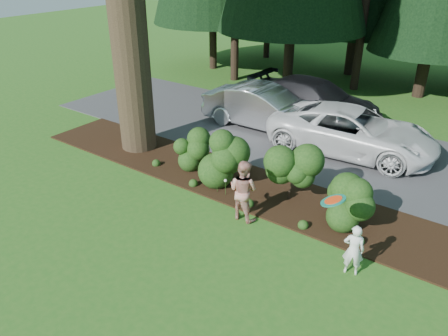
# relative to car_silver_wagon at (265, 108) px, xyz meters

# --- Properties ---
(ground) EXTENTS (80.00, 80.00, 0.00)m
(ground) POSITION_rel_car_silver_wagon_xyz_m (1.93, -7.72, -0.86)
(ground) COLOR #265E1B
(ground) RESTS_ON ground
(mulch_bed) EXTENTS (16.00, 2.50, 0.05)m
(mulch_bed) POSITION_rel_car_silver_wagon_xyz_m (1.93, -4.47, -0.84)
(mulch_bed) COLOR black
(mulch_bed) RESTS_ON ground
(driveway) EXTENTS (22.00, 6.00, 0.03)m
(driveway) POSITION_rel_car_silver_wagon_xyz_m (1.93, -0.22, -0.85)
(driveway) COLOR #38383A
(driveway) RESTS_ON ground
(shrub_row) EXTENTS (6.53, 1.60, 1.61)m
(shrub_row) POSITION_rel_car_silver_wagon_xyz_m (2.70, -4.58, -0.05)
(shrub_row) COLOR #183A11
(shrub_row) RESTS_ON ground
(lily_cluster) EXTENTS (0.69, 0.09, 0.57)m
(lily_cluster) POSITION_rel_car_silver_wagon_xyz_m (1.63, -5.32, -0.36)
(lily_cluster) COLOR #183A11
(lily_cluster) RESTS_ON ground
(car_silver_wagon) EXTENTS (5.08, 1.86, 1.66)m
(car_silver_wagon) POSITION_rel_car_silver_wagon_xyz_m (0.00, 0.00, 0.00)
(car_silver_wagon) COLOR silver
(car_silver_wagon) RESTS_ON driveway
(car_white_suv) EXTENTS (5.96, 3.14, 1.60)m
(car_white_suv) POSITION_rel_car_silver_wagon_xyz_m (3.72, -0.25, -0.03)
(car_white_suv) COLOR silver
(car_white_suv) RESTS_ON driveway
(car_dark_suv) EXTENTS (5.75, 2.53, 1.64)m
(car_dark_suv) POSITION_rel_car_silver_wagon_xyz_m (1.19, 2.08, -0.01)
(car_dark_suv) COLOR black
(car_dark_suv) RESTS_ON driveway
(child) EXTENTS (0.53, 0.43, 1.26)m
(child) POSITION_rel_car_silver_wagon_xyz_m (6.17, -6.39, -0.23)
(child) COLOR white
(child) RESTS_ON ground
(adult) EXTENTS (0.84, 0.66, 1.69)m
(adult) POSITION_rel_car_silver_wagon_xyz_m (2.97, -5.95, -0.01)
(adult) COLOR #B32C17
(adult) RESTS_ON ground
(frisbee) EXTENTS (0.54, 0.56, 0.27)m
(frisbee) POSITION_rel_car_silver_wagon_xyz_m (5.58, -6.42, 0.83)
(frisbee) COLOR #157761
(frisbee) RESTS_ON ground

